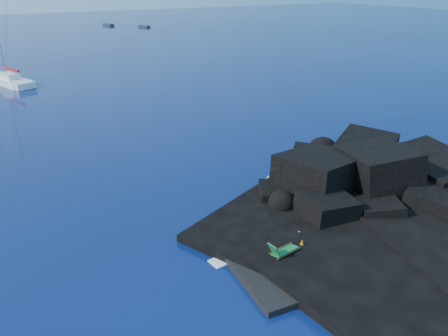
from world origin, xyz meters
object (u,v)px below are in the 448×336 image
object	(u,v)px
deck_chair	(285,247)
distant_boat_a	(109,26)
sunbather	(294,236)
distant_boat_b	(144,27)
sailboat	(9,84)
marker_cone	(302,244)

from	to	relation	value
deck_chair	distant_boat_a	bearing A→B (deg)	69.82
sunbather	deck_chair	bearing A→B (deg)	-157.05
distant_boat_a	distant_boat_b	distance (m)	13.16
sunbather	distant_boat_b	size ratio (longest dim) A/B	0.40
distant_boat_a	sailboat	bearing A→B (deg)	-127.36
sunbather	distant_boat_a	world-z (taller)	sunbather
distant_boat_a	distant_boat_b	world-z (taller)	distant_boat_a
marker_cone	sailboat	bearing A→B (deg)	99.16
deck_chair	distant_boat_a	size ratio (longest dim) A/B	0.36
deck_chair	distant_boat_a	distance (m)	132.80
deck_chair	distant_boat_b	world-z (taller)	deck_chair
deck_chair	marker_cone	distance (m)	1.30
sailboat	distant_boat_a	distance (m)	84.33
sunbather	distant_boat_b	distance (m)	123.36
marker_cone	distant_boat_a	distance (m)	132.43
sailboat	distant_boat_b	size ratio (longest dim) A/B	3.23
sunbather	distant_boat_a	bearing A→B (deg)	64.59
sailboat	distant_boat_a	size ratio (longest dim) A/B	2.84
marker_cone	distant_boat_a	world-z (taller)	marker_cone
sunbather	distant_boat_b	xyz separation A→B (m)	(36.62, 117.79, -0.53)
deck_chair	sunbather	bearing A→B (deg)	28.71
deck_chair	marker_cone	world-z (taller)	deck_chair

